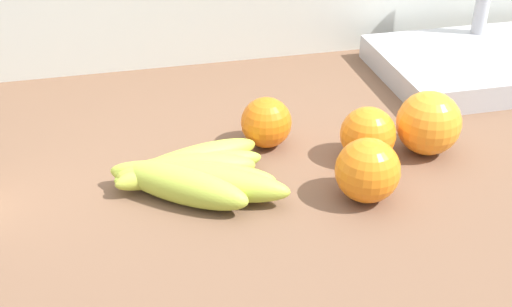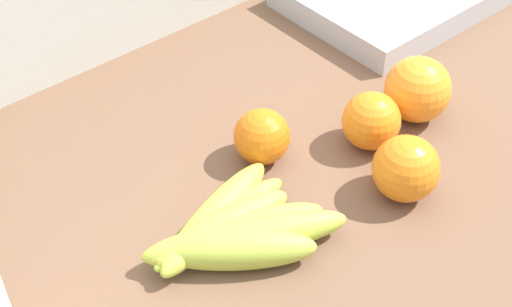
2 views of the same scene
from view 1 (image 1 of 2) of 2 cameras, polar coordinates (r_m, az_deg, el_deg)
wall_back at (r=1.31m, az=4.17°, el=-0.30°), size 2.10×0.06×1.30m
banana_bunch at (r=0.79m, az=-5.66°, el=-1.88°), size 0.22×0.17×0.04m
orange_front at (r=0.89m, az=14.50°, el=2.65°), size 0.08×0.08×0.08m
orange_back_left at (r=0.78m, az=9.56°, el=-1.45°), size 0.08×0.08×0.08m
orange_right at (r=0.88m, az=0.89°, el=2.68°), size 0.07×0.07×0.07m
orange_center at (r=0.85m, az=9.61°, el=1.58°), size 0.07×0.07×0.07m
sink_basin at (r=1.16m, az=20.31°, el=7.56°), size 0.40×0.24×0.23m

